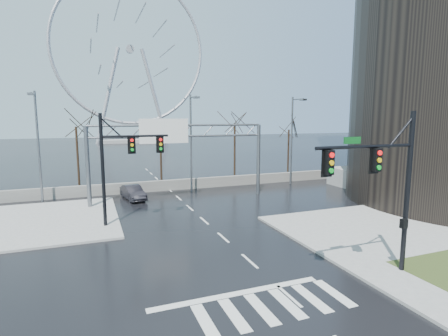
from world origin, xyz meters
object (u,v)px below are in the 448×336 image
signal_mast_near (388,178)px  signal_mast_far (119,159)px  ferris_wheel (130,56)px  car (133,192)px  sign_gantry (176,145)px

signal_mast_near → signal_mast_far: bearing=130.3°
ferris_wheel → car: ferris_wheel is taller
sign_gantry → ferris_wheel: bearing=86.2°
signal_mast_near → ferris_wheel: (-0.14, 99.04, 21.26)m
car → signal_mast_far: bearing=-113.2°
signal_mast_near → sign_gantry: 19.79m
sign_gantry → car: bearing=151.6°
signal_mast_near → sign_gantry: signal_mast_near is taller
car → sign_gantry: bearing=-39.5°
sign_gantry → ferris_wheel: size_ratio=0.32×
signal_mast_far → car: 9.21m
sign_gantry → car: sign_gantry is taller
signal_mast_far → sign_gantry: signal_mast_far is taller
signal_mast_near → ferris_wheel: ferris_wheel is taller
signal_mast_far → car: (1.71, 8.04, -4.16)m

